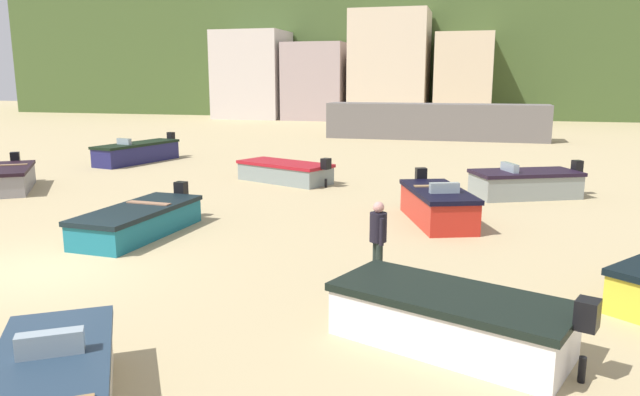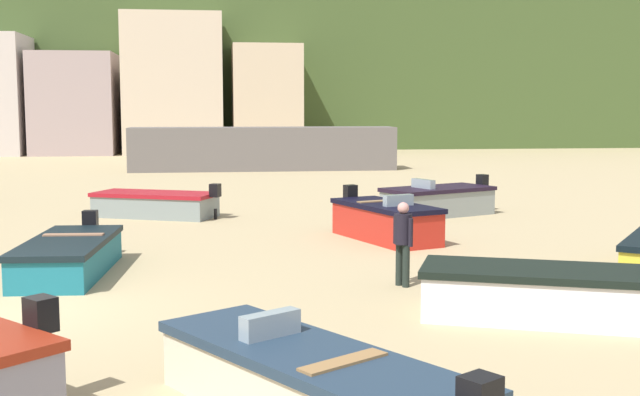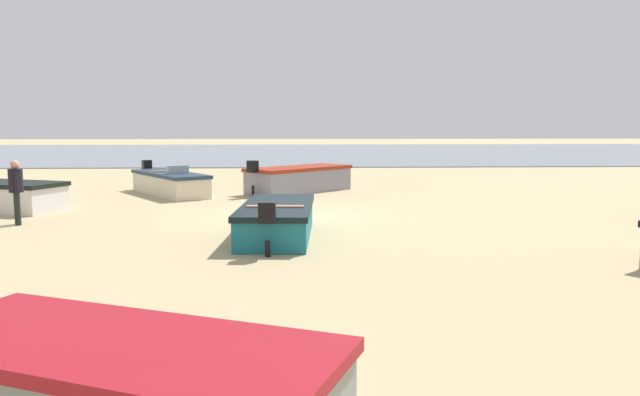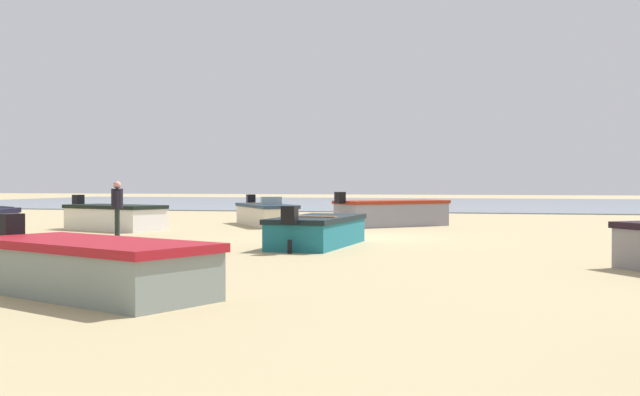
# 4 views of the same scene
# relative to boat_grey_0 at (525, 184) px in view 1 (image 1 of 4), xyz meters

# --- Properties ---
(ground_plane) EXTENTS (160.00, 160.00, 0.00)m
(ground_plane) POSITION_rel_boat_grey_0_xyz_m (-10.33, -10.83, -0.46)
(ground_plane) COLOR tan
(headland_hill) EXTENTS (90.00, 32.00, 16.22)m
(headland_hill) POSITION_rel_boat_grey_0_xyz_m (-10.33, 55.17, 7.65)
(headland_hill) COLOR #3E5328
(headland_hill) RESTS_ON ground
(harbor_pier) EXTENTS (14.37, 2.40, 2.34)m
(harbor_pier) POSITION_rel_boat_grey_0_xyz_m (-4.42, 19.17, 0.71)
(harbor_pier) COLOR #635E5A
(harbor_pier) RESTS_ON ground
(townhouse_left) EXTENTS (6.82, 5.85, 8.59)m
(townhouse_left) POSITION_rel_boat_grey_0_xyz_m (-23.92, 36.10, 3.83)
(townhouse_left) COLOR beige
(townhouse_left) RESTS_ON ground
(townhouse_centre_left) EXTENTS (5.85, 5.37, 7.33)m
(townhouse_centre_left) POSITION_rel_boat_grey_0_xyz_m (-17.13, 35.86, 3.20)
(townhouse_centre_left) COLOR #A5908F
(townhouse_centre_left) RESTS_ON ground
(townhouse_centre_right) EXTENTS (7.12, 5.74, 10.18)m
(townhouse_centre_right) POSITION_rel_boat_grey_0_xyz_m (-10.02, 36.05, 4.63)
(townhouse_centre_right) COLOR beige
(townhouse_centre_right) RESTS_ON ground
(townhouse_far_right) EXTENTS (5.06, 6.83, 7.99)m
(townhouse_far_right) POSITION_rel_boat_grey_0_xyz_m (-3.18, 36.59, 3.53)
(townhouse_far_right) COLOR beige
(townhouse_far_right) RESTS_ON ground
(boat_grey_0) EXTENTS (3.89, 2.97, 1.22)m
(boat_grey_0) POSITION_rel_boat_grey_0_xyz_m (0.00, 0.00, 0.00)
(boat_grey_0) COLOR gray
(boat_grey_0) RESTS_ON ground
(boat_red_1) EXTENTS (2.50, 3.76, 1.27)m
(boat_red_1) POSITION_rel_boat_grey_0_xyz_m (-2.65, -4.47, 0.03)
(boat_red_1) COLOR red
(boat_red_1) RESTS_ON ground
(boat_white_2) EXTENTS (3.88, 2.69, 1.16)m
(boat_white_2) POSITION_rel_boat_grey_0_xyz_m (-1.90, -12.41, -0.03)
(boat_white_2) COLOR white
(boat_white_2) RESTS_ON ground
(boat_grey_4) EXTENTS (4.11, 2.94, 1.09)m
(boat_grey_4) POSITION_rel_boat_grey_0_xyz_m (-8.86, 0.76, -0.07)
(boat_grey_4) COLOR gray
(boat_grey_4) RESTS_ON ground
(boat_grey_5) EXTENTS (3.18, 3.70, 1.18)m
(boat_grey_5) POSITION_rel_boat_grey_0_xyz_m (-17.92, -3.52, -0.02)
(boat_grey_5) COLOR gray
(boat_grey_5) RESTS_ON ground
(boat_teal_6) EXTENTS (1.78, 4.20, 1.06)m
(boat_teal_6) POSITION_rel_boat_grey_0_xyz_m (-9.98, -7.85, -0.08)
(boat_teal_6) COLOR #196A7C
(boat_teal_6) RESTS_ON ground
(boat_navy_8) EXTENTS (2.31, 4.91, 1.27)m
(boat_navy_8) POSITION_rel_boat_grey_0_xyz_m (-17.41, 4.07, 0.03)
(boat_navy_8) COLOR navy
(boat_navy_8) RESTS_ON ground
(beach_walker_foreground) EXTENTS (0.46, 0.51, 1.62)m
(beach_walker_foreground) POSITION_rel_boat_grey_0_xyz_m (-3.45, -9.80, 0.49)
(beach_walker_foreground) COLOR black
(beach_walker_foreground) RESTS_ON ground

